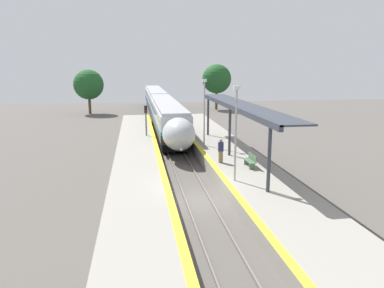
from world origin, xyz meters
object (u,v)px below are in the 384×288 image
object	(u,v)px
platform_bench	(251,160)
lamppost_mid	(204,108)
lamppost_near	(236,128)
person_waiting	(221,150)
railway_signal	(146,121)
train	(160,106)

from	to	relation	value
platform_bench	lamppost_mid	distance (m)	8.08
lamppost_near	person_waiting	bearing A→B (deg)	88.56
railway_signal	person_waiting	bearing A→B (deg)	-66.57
platform_bench	railway_signal	distance (m)	14.42
train	person_waiting	world-z (taller)	train
platform_bench	lamppost_mid	world-z (taller)	lamppost_mid
person_waiting	lamppost_near	xyz separation A→B (m)	(-0.11, -4.24, 2.33)
railway_signal	lamppost_mid	bearing A→B (deg)	-48.26
person_waiting	lamppost_near	bearing A→B (deg)	-91.44
lamppost_mid	platform_bench	bearing A→B (deg)	-75.77
lamppost_near	lamppost_mid	xyz separation A→B (m)	(0.00, 10.19, 0.00)
platform_bench	railway_signal	xyz separation A→B (m)	(-6.67, 12.75, 0.98)
lamppost_mid	lamppost_near	bearing A→B (deg)	-90.00
platform_bench	lamppost_near	xyz separation A→B (m)	(-1.87, -2.82, 2.75)
platform_bench	person_waiting	size ratio (longest dim) A/B	0.97
train	person_waiting	size ratio (longest dim) A/B	28.24
train	lamppost_near	world-z (taller)	lamppost_near
railway_signal	lamppost_near	world-z (taller)	lamppost_near
platform_bench	lamppost_mid	xyz separation A→B (m)	(-1.87, 7.37, 2.75)
person_waiting	railway_signal	xyz separation A→B (m)	(-4.91, 11.33, 0.56)
railway_signal	lamppost_mid	world-z (taller)	lamppost_mid
railway_signal	lamppost_mid	xyz separation A→B (m)	(4.80, -5.38, 1.77)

